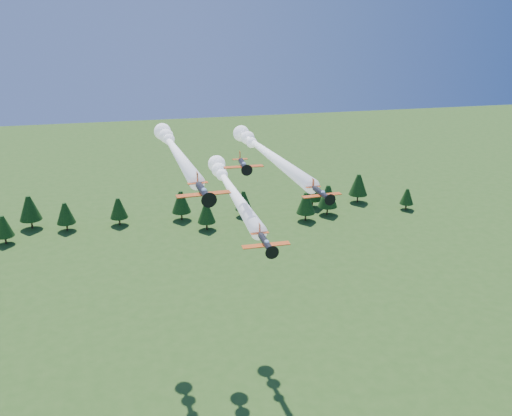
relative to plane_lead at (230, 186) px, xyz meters
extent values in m
cylinder|color=black|center=(0.57, -26.87, 0.00)|extent=(1.07, 5.20, 0.96)
cone|color=black|center=(0.64, -29.89, 0.00)|extent=(0.98, 0.88, 0.96)
cone|color=black|center=(0.65, -30.46, 0.00)|extent=(0.43, 0.44, 0.42)
cylinder|color=black|center=(0.65, -30.62, 0.00)|extent=(2.01, 0.08, 2.01)
cube|color=#E75419|center=(0.58, -27.25, -0.31)|extent=(7.12, 1.45, 0.12)
cube|color=#E75419|center=(0.50, -23.46, 0.05)|extent=(2.80, 0.87, 0.07)
cube|color=#E75419|center=(0.50, -23.37, 0.82)|extent=(0.11, 0.91, 1.39)
ellipsoid|color=#8AAED6|center=(0.59, -27.73, 0.38)|extent=(0.71, 1.17, 0.60)
sphere|color=white|center=(-0.15, 7.20, 0.00)|extent=(2.30, 2.30, 2.30)
sphere|color=white|center=(-0.24, 11.48, 0.00)|extent=(3.00, 3.00, 3.00)
sphere|color=white|center=(-0.34, 15.76, 0.00)|extent=(3.70, 3.70, 3.70)
cylinder|color=black|center=(-7.29, -18.40, 5.65)|extent=(1.59, 6.18, 1.13)
cone|color=black|center=(-7.02, -21.95, 5.65)|extent=(1.21, 1.10, 1.13)
cone|color=black|center=(-6.97, -22.63, 5.65)|extent=(0.53, 0.55, 0.50)
cylinder|color=black|center=(-6.96, -22.82, 5.65)|extent=(2.37, 0.23, 2.37)
cube|color=#E75419|center=(-7.26, -18.85, 5.29)|extent=(8.46, 2.16, 0.14)
cube|color=#E75419|center=(-7.60, -14.40, 5.71)|extent=(3.34, 1.21, 0.08)
cube|color=#E75419|center=(-7.61, -14.29, 6.62)|extent=(0.18, 1.08, 1.64)
ellipsoid|color=#8AAED6|center=(-7.22, -19.42, 6.11)|extent=(0.92, 1.42, 0.71)
sphere|color=white|center=(-9.94, 16.19, 5.65)|extent=(2.30, 2.30, 2.30)
sphere|color=white|center=(-10.27, 20.44, 5.65)|extent=(3.00, 3.00, 3.00)
sphere|color=white|center=(-10.59, 24.70, 5.65)|extent=(3.70, 3.70, 3.70)
cylinder|color=black|center=(11.48, -19.15, 4.22)|extent=(1.34, 4.84, 0.89)
cone|color=black|center=(11.75, -21.93, 4.22)|extent=(0.96, 0.88, 0.89)
cone|color=black|center=(11.80, -22.46, 4.22)|extent=(0.43, 0.43, 0.39)
cylinder|color=black|center=(11.82, -22.61, 4.22)|extent=(1.85, 0.21, 1.86)
cube|color=#E75419|center=(11.52, -19.51, 3.94)|extent=(6.64, 1.82, 0.11)
cube|color=#E75419|center=(11.18, -16.03, 4.26)|extent=(2.63, 0.99, 0.06)
cube|color=#E75419|center=(11.17, -15.94, 4.97)|extent=(0.16, 0.84, 1.28)
ellipsoid|color=#8AAED6|center=(11.56, -19.95, 4.57)|extent=(0.74, 1.12, 0.55)
sphere|color=white|center=(8.05, 16.57, 4.22)|extent=(2.30, 2.30, 2.30)
sphere|color=white|center=(7.61, 21.12, 4.22)|extent=(3.00, 3.00, 3.00)
sphere|color=white|center=(7.17, 25.67, 4.22)|extent=(3.70, 3.70, 3.70)
cylinder|color=black|center=(0.25, -12.20, 7.69)|extent=(1.01, 4.81, 0.89)
cone|color=black|center=(0.17, -14.99, 7.69)|extent=(0.91, 0.82, 0.89)
cone|color=black|center=(0.16, -15.53, 7.69)|extent=(0.40, 0.41, 0.39)
cylinder|color=black|center=(0.16, -15.68, 7.69)|extent=(1.86, 0.08, 1.86)
cube|color=#E75419|center=(0.24, -12.55, 7.41)|extent=(6.60, 1.37, 0.11)
cube|color=#E75419|center=(0.33, -9.05, 7.74)|extent=(2.59, 0.82, 0.06)
cube|color=#E75419|center=(0.33, -8.96, 8.45)|extent=(0.10, 0.85, 1.29)
ellipsoid|color=#8AAED6|center=(0.22, -13.00, 8.05)|extent=(0.67, 1.08, 0.55)
cylinder|color=#382314|center=(-60.51, 84.75, -41.22)|extent=(0.60, 0.60, 2.72)
cone|color=black|center=(-60.51, 84.75, -36.36)|extent=(6.22, 6.22, 7.00)
cylinder|color=#382314|center=(-41.78, 92.31, -41.17)|extent=(0.60, 0.60, 2.82)
cone|color=black|center=(-41.78, 92.31, -36.13)|extent=(6.45, 6.45, 7.26)
cylinder|color=#382314|center=(82.91, 86.34, -41.43)|extent=(0.60, 0.60, 2.30)
cone|color=black|center=(82.91, 86.34, -37.33)|extent=(5.25, 5.25, 5.90)
cylinder|color=#382314|center=(41.93, 83.46, -41.09)|extent=(0.60, 0.60, 2.98)
cone|color=black|center=(41.93, 83.46, -35.78)|extent=(6.80, 6.80, 7.65)
cylinder|color=#382314|center=(-1.88, 93.97, -41.06)|extent=(0.60, 0.60, 3.04)
cone|color=black|center=(-1.88, 93.97, -35.64)|extent=(6.94, 6.94, 7.81)
cylinder|color=#382314|center=(51.71, 87.73, -41.00)|extent=(0.60, 0.60, 3.16)
cone|color=black|center=(51.71, 87.73, -35.36)|extent=(7.22, 7.22, 8.12)
cylinder|color=#382314|center=(-23.97, 93.76, -41.19)|extent=(0.60, 0.60, 2.78)
cone|color=black|center=(-23.97, 93.76, -36.22)|extent=(6.36, 6.36, 7.16)
cylinder|color=#382314|center=(67.91, 98.12, -40.99)|extent=(0.60, 0.60, 3.19)
cone|color=black|center=(67.91, 98.12, -35.30)|extent=(7.28, 7.28, 8.19)
cylinder|color=#382314|center=(20.83, 92.56, -41.22)|extent=(0.60, 0.60, 2.71)
cone|color=black|center=(20.83, 92.56, -36.38)|extent=(6.19, 6.19, 6.97)
cylinder|color=#382314|center=(-53.97, 96.96, -40.91)|extent=(0.60, 0.60, 3.33)
cone|color=black|center=(-53.97, 96.96, -34.97)|extent=(7.61, 7.61, 8.56)
cylinder|color=#382314|center=(5.77, 82.77, -41.19)|extent=(0.60, 0.60, 2.77)
cone|color=black|center=(5.77, 82.77, -36.24)|extent=(6.34, 6.34, 7.13)
cylinder|color=#382314|center=(48.60, 96.26, -40.99)|extent=(0.60, 0.60, 3.18)
cone|color=black|center=(48.60, 96.26, -35.31)|extent=(7.27, 7.27, 8.18)
camera|label=1|loc=(-17.16, -100.86, 33.36)|focal=40.00mm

